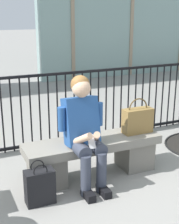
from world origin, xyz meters
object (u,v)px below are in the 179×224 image
at_px(seated_person_with_phone, 84,129).
at_px(handbag_on_bench, 138,120).
at_px(stone_bench, 93,154).
at_px(shopping_bag, 40,186).

bearing_deg(seated_person_with_phone, handbag_on_bench, 9.04).
bearing_deg(stone_bench, shopping_bag, -156.35).
xyz_separation_m(seated_person_with_phone, handbag_on_bench, (0.75, 0.12, -0.04)).
height_order(stone_bench, seated_person_with_phone, seated_person_with_phone).
height_order(seated_person_with_phone, shopping_bag, seated_person_with_phone).
relative_size(handbag_on_bench, shopping_bag, 0.96).
distance_m(handbag_on_bench, shopping_bag, 1.41).
bearing_deg(shopping_bag, stone_bench, 23.65).
height_order(stone_bench, shopping_bag, stone_bench).
bearing_deg(stone_bench, seated_person_with_phone, -142.26).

